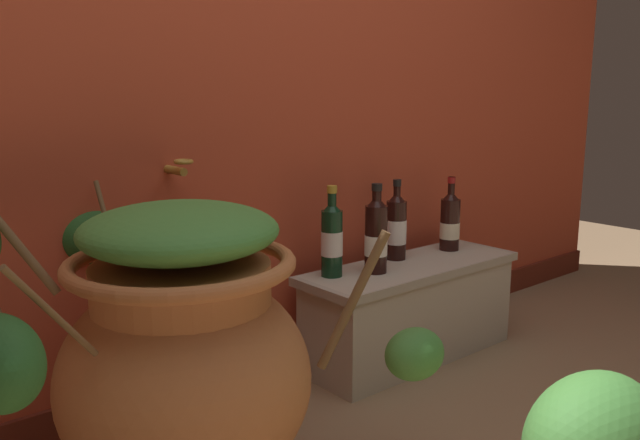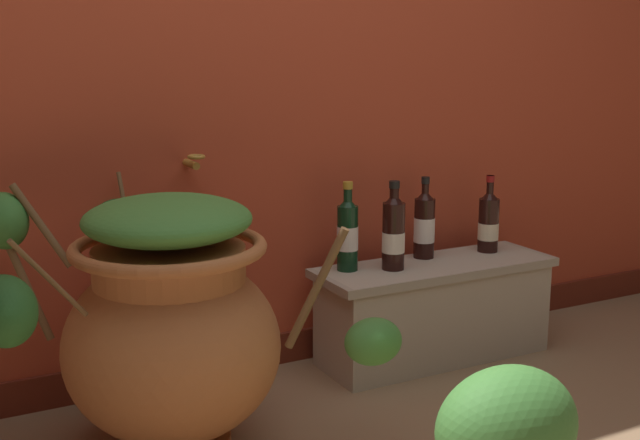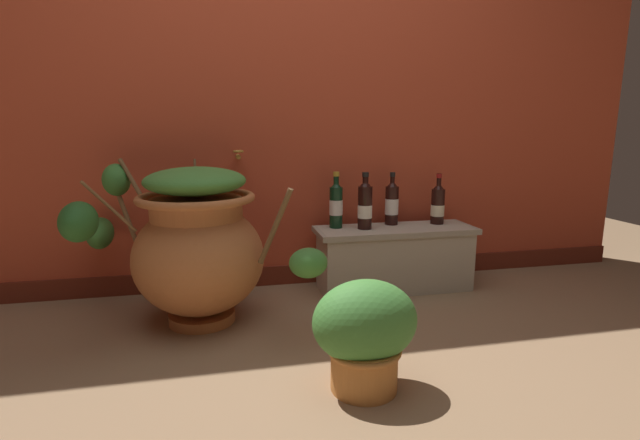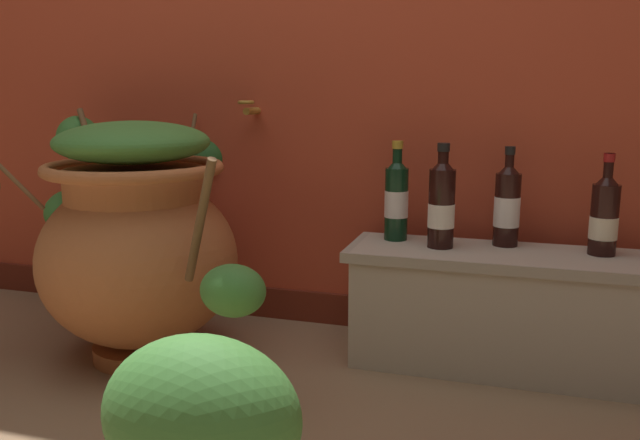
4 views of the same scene
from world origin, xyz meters
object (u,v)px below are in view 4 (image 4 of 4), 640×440
object	(u,v)px
wine_bottle_middle	(442,202)
wine_bottle_right	(604,214)
terracotta_urn	(135,237)
potted_shrub	(202,438)
wine_bottle_left	(507,204)
wine_bottle_back	(396,197)

from	to	relation	value
wine_bottle_middle	wine_bottle_right	bearing A→B (deg)	5.52
terracotta_urn	wine_bottle_middle	world-z (taller)	terracotta_urn
wine_bottle_right	potted_shrub	bearing A→B (deg)	-126.82
wine_bottle_middle	wine_bottle_left	bearing A→B (deg)	23.58
wine_bottle_left	wine_bottle_middle	bearing A→B (deg)	-156.42
potted_shrub	wine_bottle_left	bearing A→B (deg)	64.97
wine_bottle_middle	potted_shrub	distance (m)	1.04
terracotta_urn	wine_bottle_back	size ratio (longest dim) A/B	3.51
wine_bottle_right	wine_bottle_back	distance (m)	0.60
terracotta_urn	wine_bottle_middle	xyz separation A→B (m)	(0.89, 0.24, 0.11)
potted_shrub	wine_bottle_back	bearing A→B (deg)	81.42
terracotta_urn	wine_bottle_left	world-z (taller)	terracotta_urn
wine_bottle_middle	wine_bottle_right	world-z (taller)	wine_bottle_middle
wine_bottle_right	terracotta_urn	bearing A→B (deg)	-168.20
terracotta_urn	wine_bottle_middle	bearing A→B (deg)	14.88
wine_bottle_left	potted_shrub	distance (m)	1.18
wine_bottle_middle	terracotta_urn	bearing A→B (deg)	-165.12
wine_bottle_middle	wine_bottle_right	distance (m)	0.45
wine_bottle_middle	potted_shrub	world-z (taller)	wine_bottle_middle
wine_bottle_back	potted_shrub	xyz separation A→B (m)	(-0.15, -1.02, -0.28)
terracotta_urn	wine_bottle_left	size ratio (longest dim) A/B	3.64
wine_bottle_back	potted_shrub	bearing A→B (deg)	-98.58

